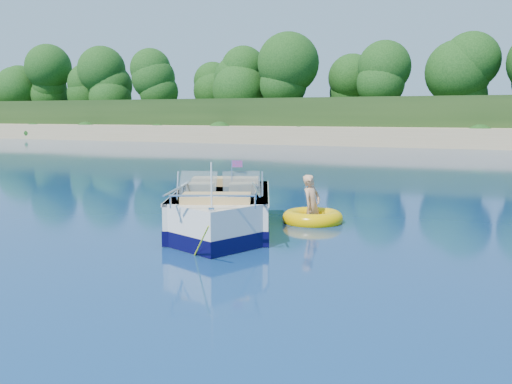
# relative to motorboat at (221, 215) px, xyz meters

# --- Properties ---
(ground) EXTENTS (160.00, 160.00, 0.00)m
(ground) POSITION_rel_motorboat_xyz_m (1.92, -0.50, -0.37)
(ground) COLOR #0A1847
(ground) RESTS_ON ground
(shoreline) EXTENTS (170.00, 59.00, 6.00)m
(shoreline) POSITION_rel_motorboat_xyz_m (1.92, 63.28, 0.60)
(shoreline) COLOR tan
(shoreline) RESTS_ON ground
(treeline) EXTENTS (150.00, 7.12, 8.19)m
(treeline) POSITION_rel_motorboat_xyz_m (1.96, 40.52, 5.17)
(treeline) COLOR black
(treeline) RESTS_ON ground
(motorboat) EXTENTS (3.47, 5.42, 1.93)m
(motorboat) POSITION_rel_motorboat_xyz_m (0.00, 0.00, 0.00)
(motorboat) COLOR silver
(motorboat) RESTS_ON ground
(tow_tube) EXTENTS (1.50, 1.50, 0.38)m
(tow_tube) POSITION_rel_motorboat_xyz_m (1.48, 1.83, -0.27)
(tow_tube) COLOR #F2B800
(tow_tube) RESTS_ON ground
(boy) EXTENTS (0.53, 0.87, 1.60)m
(boy) POSITION_rel_motorboat_xyz_m (1.45, 1.91, -0.37)
(boy) COLOR tan
(boy) RESTS_ON ground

